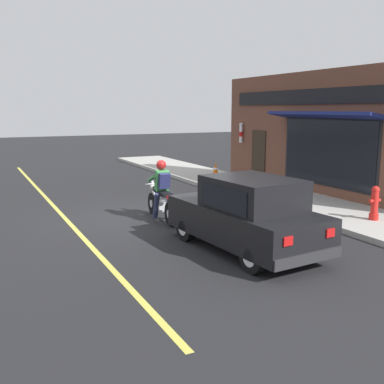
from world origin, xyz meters
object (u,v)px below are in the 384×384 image
motorcycle_with_rider (161,195)px  car_hatchback (246,215)px  traffic_cone (216,170)px  fire_hydrant (375,203)px

motorcycle_with_rider → car_hatchback: size_ratio=0.52×
motorcycle_with_rider → traffic_cone: (4.75, 5.44, -0.25)m
traffic_cone → fire_hydrant: bearing=-90.6°
car_hatchback → traffic_cone: (4.19, 8.69, -0.33)m
fire_hydrant → motorcycle_with_rider: bearing=147.7°
motorcycle_with_rider → fire_hydrant: motorcycle_with_rider is taller
motorcycle_with_rider → car_hatchback: 3.29m
car_hatchback → traffic_cone: size_ratio=6.49×
car_hatchback → fire_hydrant: bearing=4.3°
motorcycle_with_rider → car_hatchback: (0.55, -3.24, 0.09)m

